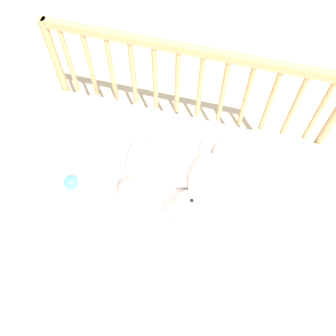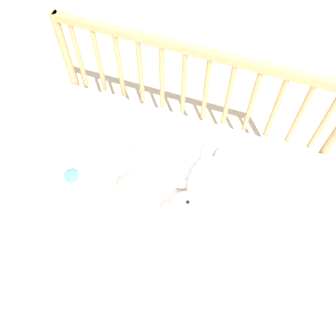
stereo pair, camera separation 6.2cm
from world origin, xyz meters
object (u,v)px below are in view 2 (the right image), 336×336
at_px(teddy_bear, 195,193).
at_px(baby, 135,169).
at_px(small_pillow, 114,106).
at_px(toy_ball, 72,176).

distance_m(teddy_bear, baby, 0.28).
xyz_separation_m(baby, small_pillow, (-0.23, 0.30, -0.02)).
xyz_separation_m(teddy_bear, toy_ball, (-0.53, -0.08, -0.03)).
bearing_deg(toy_ball, baby, 24.42).
height_order(toy_ball, small_pillow, toy_ball).
bearing_deg(small_pillow, toy_ball, -92.53).
relative_size(baby, small_pillow, 1.75).
xyz_separation_m(teddy_bear, small_pillow, (-0.51, 0.33, -0.03)).
height_order(baby, small_pillow, baby).
bearing_deg(baby, small_pillow, 128.16).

